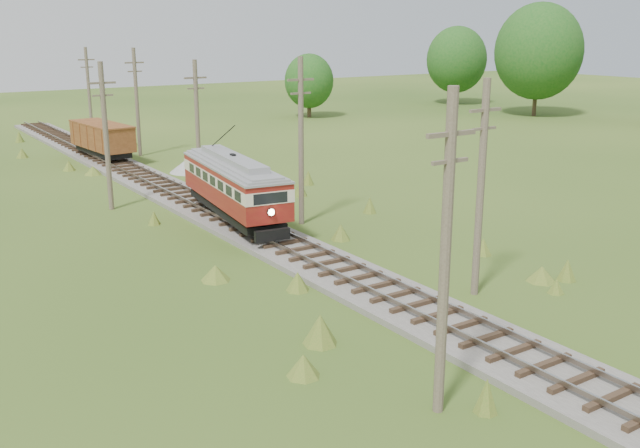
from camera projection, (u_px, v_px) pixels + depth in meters
railbed_main at (225, 217)px, 39.88m from camera, size 3.60×96.00×0.57m
streetcar at (234, 183)px, 38.30m from camera, size 3.97×10.98×4.97m
gondola at (102, 138)px, 57.14m from camera, size 3.17×7.85×2.54m
gravel_pile at (192, 165)px, 53.15m from camera, size 3.17×3.36×1.15m
utility_pole_r_2 at (481, 187)px, 27.66m from camera, size 1.60×0.30×8.60m
utility_pole_r_3 at (301, 140)px, 38.00m from camera, size 1.60×0.30×9.00m
utility_pole_r_4 at (197, 121)px, 48.43m from camera, size 1.60×0.30×8.40m
utility_pole_r_5 at (137, 101)px, 59.03m from camera, size 1.60×0.30×8.90m
utility_pole_r_6 at (89, 91)px, 69.40m from camera, size 1.60×0.30×8.70m
utility_pole_l_a at (445, 254)px, 18.78m from camera, size 1.60×0.30×9.00m
utility_pole_l_b at (106, 135)px, 41.19m from camera, size 1.60×0.30×8.60m
tree_right_4 at (539, 51)px, 85.94m from camera, size 10.50×10.50×13.53m
tree_right_5 at (457, 60)px, 100.28m from camera, size 8.40×8.40×10.82m
tree_mid_b at (309, 81)px, 85.32m from camera, size 5.88×5.88×7.57m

